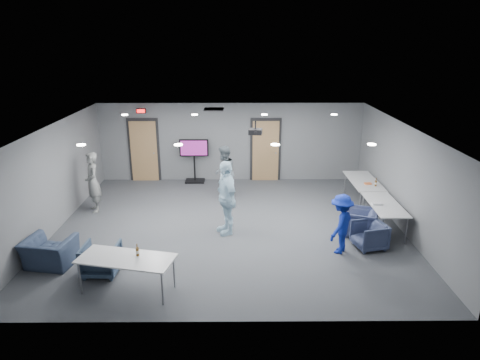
{
  "coord_description": "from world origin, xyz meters",
  "views": [
    {
      "loc": [
        0.21,
        -10.39,
        4.79
      ],
      "look_at": [
        0.29,
        0.34,
        1.2
      ],
      "focal_mm": 32.0,
      "sensor_mm": 36.0,
      "label": 1
    }
  ],
  "objects_px": {
    "chair_right_c": "(369,235)",
    "bottle_right": "(376,183)",
    "table_right_a": "(364,182)",
    "person_b": "(224,172)",
    "chair_right_b": "(361,222)",
    "chair_front_a": "(101,259)",
    "table_right_b": "(384,206)",
    "person_d": "(341,224)",
    "person_c": "(226,197)",
    "projector": "(255,132)",
    "tv_stand": "(194,158)",
    "person_a": "(93,182)",
    "chair_front_b": "(50,252)",
    "bottle_front": "(137,251)",
    "table_front_left": "(126,260)"
  },
  "relations": [
    {
      "from": "person_b",
      "to": "table_right_b",
      "type": "relative_size",
      "value": 0.92
    },
    {
      "from": "projector",
      "to": "person_c",
      "type": "bearing_deg",
      "value": -116.07
    },
    {
      "from": "person_a",
      "to": "person_c",
      "type": "distance_m",
      "value": 4.11
    },
    {
      "from": "chair_right_c",
      "to": "bottle_right",
      "type": "height_order",
      "value": "bottle_right"
    },
    {
      "from": "chair_front_b",
      "to": "bottle_front",
      "type": "relative_size",
      "value": 3.94
    },
    {
      "from": "table_right_a",
      "to": "bottle_right",
      "type": "distance_m",
      "value": 0.56
    },
    {
      "from": "person_b",
      "to": "chair_right_b",
      "type": "height_order",
      "value": "person_b"
    },
    {
      "from": "chair_right_c",
      "to": "tv_stand",
      "type": "relative_size",
      "value": 0.46
    },
    {
      "from": "chair_front_a",
      "to": "bottle_right",
      "type": "height_order",
      "value": "bottle_right"
    },
    {
      "from": "person_a",
      "to": "person_b",
      "type": "bearing_deg",
      "value": 77.75
    },
    {
      "from": "chair_front_a",
      "to": "table_right_b",
      "type": "height_order",
      "value": "table_right_b"
    },
    {
      "from": "person_d",
      "to": "table_right_a",
      "type": "xyz_separation_m",
      "value": [
        1.4,
        3.08,
        -0.02
      ]
    },
    {
      "from": "person_d",
      "to": "bottle_right",
      "type": "bearing_deg",
      "value": -177.71
    },
    {
      "from": "bottle_front",
      "to": "table_right_a",
      "type": "bearing_deg",
      "value": 38.69
    },
    {
      "from": "person_c",
      "to": "bottle_front",
      "type": "relative_size",
      "value": 7.57
    },
    {
      "from": "chair_right_b",
      "to": "table_right_a",
      "type": "relative_size",
      "value": 0.4
    },
    {
      "from": "chair_right_b",
      "to": "person_d",
      "type": "bearing_deg",
      "value": -17.81
    },
    {
      "from": "chair_front_a",
      "to": "chair_front_b",
      "type": "bearing_deg",
      "value": -12.91
    },
    {
      "from": "person_d",
      "to": "tv_stand",
      "type": "height_order",
      "value": "tv_stand"
    },
    {
      "from": "bottle_right",
      "to": "projector",
      "type": "height_order",
      "value": "projector"
    },
    {
      "from": "table_right_b",
      "to": "bottle_right",
      "type": "relative_size",
      "value": 7.49
    },
    {
      "from": "chair_right_b",
      "to": "projector",
      "type": "xyz_separation_m",
      "value": [
        -2.63,
        1.33,
        2.06
      ]
    },
    {
      "from": "person_c",
      "to": "table_front_left",
      "type": "relative_size",
      "value": 0.97
    },
    {
      "from": "person_b",
      "to": "bottle_front",
      "type": "bearing_deg",
      "value": -6.58
    },
    {
      "from": "chair_front_b",
      "to": "table_front_left",
      "type": "distance_m",
      "value": 2.22
    },
    {
      "from": "bottle_front",
      "to": "person_d",
      "type": "bearing_deg",
      "value": 19.21
    },
    {
      "from": "bottle_front",
      "to": "person_b",
      "type": "bearing_deg",
      "value": 73.15
    },
    {
      "from": "table_front_left",
      "to": "tv_stand",
      "type": "bearing_deg",
      "value": 96.73
    },
    {
      "from": "tv_stand",
      "to": "bottle_right",
      "type": "bearing_deg",
      "value": -25.31
    },
    {
      "from": "person_b",
      "to": "chair_right_b",
      "type": "xyz_separation_m",
      "value": [
        3.53,
        -2.71,
        -0.48
      ]
    },
    {
      "from": "person_d",
      "to": "table_right_b",
      "type": "xyz_separation_m",
      "value": [
        1.4,
        1.18,
        -0.03
      ]
    },
    {
      "from": "person_d",
      "to": "person_b",
      "type": "bearing_deg",
      "value": -108.22
    },
    {
      "from": "chair_front_b",
      "to": "tv_stand",
      "type": "xyz_separation_m",
      "value": [
        2.64,
        5.75,
        0.53
      ]
    },
    {
      "from": "chair_right_c",
      "to": "chair_front_a",
      "type": "bearing_deg",
      "value": -92.61
    },
    {
      "from": "chair_front_b",
      "to": "bottle_right",
      "type": "relative_size",
      "value": 4.17
    },
    {
      "from": "chair_right_c",
      "to": "tv_stand",
      "type": "xyz_separation_m",
      "value": [
        -4.61,
        4.96,
        0.54
      ]
    },
    {
      "from": "chair_right_c",
      "to": "table_right_a",
      "type": "height_order",
      "value": "table_right_a"
    },
    {
      "from": "person_a",
      "to": "chair_right_b",
      "type": "bearing_deg",
      "value": 49.03
    },
    {
      "from": "table_right_b",
      "to": "person_b",
      "type": "bearing_deg",
      "value": 60.02
    },
    {
      "from": "person_b",
      "to": "bottle_right",
      "type": "xyz_separation_m",
      "value": [
        4.38,
        -1.03,
        -0.01
      ]
    },
    {
      "from": "table_right_b",
      "to": "bottle_right",
      "type": "distance_m",
      "value": 1.41
    },
    {
      "from": "person_b",
      "to": "person_a",
      "type": "bearing_deg",
      "value": -63.98
    },
    {
      "from": "person_c",
      "to": "table_right_b",
      "type": "distance_m",
      "value": 4.08
    },
    {
      "from": "chair_front_b",
      "to": "chair_right_b",
      "type": "bearing_deg",
      "value": -158.64
    },
    {
      "from": "person_b",
      "to": "bottle_right",
      "type": "bearing_deg",
      "value": 87.09
    },
    {
      "from": "projector",
      "to": "person_b",
      "type": "bearing_deg",
      "value": 130.76
    },
    {
      "from": "bottle_front",
      "to": "tv_stand",
      "type": "height_order",
      "value": "tv_stand"
    },
    {
      "from": "person_a",
      "to": "chair_front_a",
      "type": "relative_size",
      "value": 2.33
    },
    {
      "from": "person_d",
      "to": "chair_front_a",
      "type": "height_order",
      "value": "person_d"
    },
    {
      "from": "person_b",
      "to": "bottle_front",
      "type": "height_order",
      "value": "person_b"
    }
  ]
}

